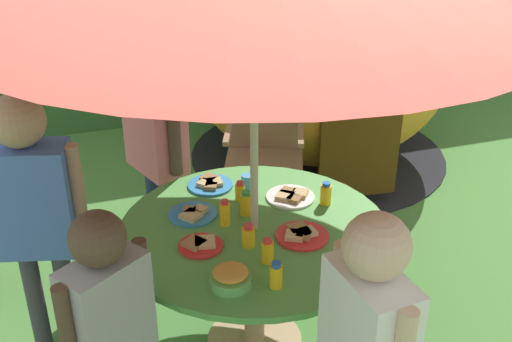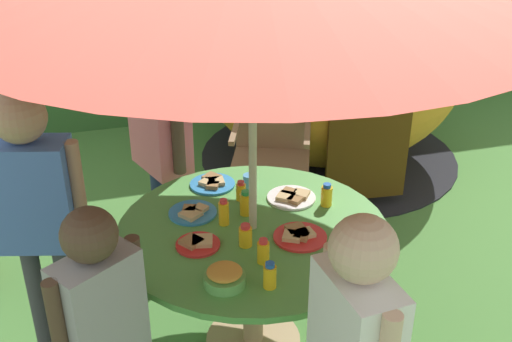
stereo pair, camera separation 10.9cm
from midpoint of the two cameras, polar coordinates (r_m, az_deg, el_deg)
The scene contains 22 objects.
hedge_backdrop at distance 5.89m, azimuth -11.30°, elevation 13.90°, with size 9.00×0.70×1.87m, color #33602D.
garden_table at distance 2.97m, azimuth -1.21°, elevation -7.28°, with size 1.27×1.27×0.70m.
wooden_chair at distance 4.08m, azimuth 0.05°, elevation 2.34°, with size 0.62×0.58×0.92m.
dome_tent at distance 4.92m, azimuth 5.38°, elevation 9.87°, with size 2.27×2.27×1.59m.
child_in_pink_shirt at distance 3.47m, azimuth -10.15°, elevation 4.19°, with size 0.32×0.46×1.44m.
child_in_blue_shirt at distance 2.95m, azimuth -20.76°, elevation -2.51°, with size 0.45×0.28×1.37m.
child_in_grey_shirt at distance 2.39m, azimuth -14.68°, elevation -12.57°, with size 0.35×0.31×1.18m.
child_in_white_shirt at distance 2.16m, azimuth 8.66°, elevation -14.65°, with size 0.22×0.44×1.29m.
snack_bowl at distance 2.53m, azimuth -3.58°, elevation -9.70°, with size 0.17×0.17×0.08m.
plate_near_left at distance 3.00m, azimuth -6.83°, elevation -3.91°, with size 0.23×0.23×0.03m.
plate_mid_right at distance 3.13m, azimuth 2.20°, elevation -2.32°, with size 0.24×0.24×0.03m.
plate_mid_left at distance 3.25m, azimuth -5.16°, elevation -1.19°, with size 0.24×0.24×0.03m.
plate_back_edge at distance 2.83m, azimuth 3.07°, elevation -5.83°, with size 0.24×0.24×0.03m.
plate_far_left at distance 2.78m, azimuth -6.23°, elevation -6.72°, with size 0.20×0.20×0.03m.
juice_bottle_near_right at distance 2.51m, azimuth 0.59°, elevation -9.55°, with size 0.05×0.05×0.12m.
juice_bottle_far_right at distance 3.07m, azimuth 5.40°, elevation -2.11°, with size 0.06×0.06×0.12m.
juice_bottle_center_front at distance 2.64m, azimuth -0.13°, elevation -7.38°, with size 0.05×0.05×0.12m.
juice_bottle_center_back at distance 3.10m, azimuth -2.47°, elevation -1.90°, with size 0.05×0.05×0.10m.
juice_bottle_front_edge at distance 2.97m, azimuth -1.89°, elevation -2.99°, with size 0.06×0.06×0.13m.
juice_bottle_spot_a at distance 2.89m, azimuth -3.94°, elevation -3.89°, with size 0.05×0.05×0.13m.
juice_bottle_spot_b at distance 2.75m, azimuth -1.84°, elevation -5.98°, with size 0.06×0.06×0.11m.
cup_near at distance 3.21m, azimuth -1.76°, elevation -0.98°, with size 0.06×0.06×0.07m, color #4C99D8.
Camera 1 is at (-0.76, -2.32, 2.26)m, focal length 43.72 mm.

